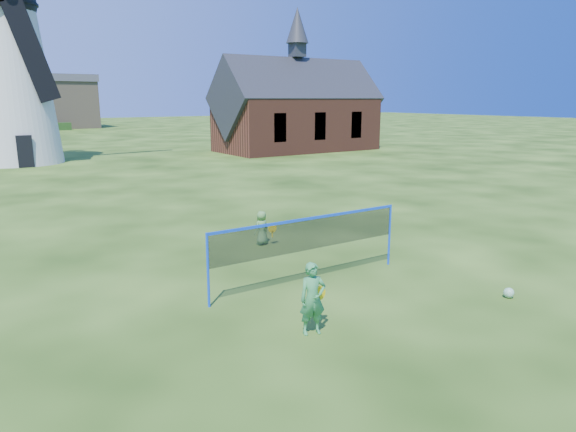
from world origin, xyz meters
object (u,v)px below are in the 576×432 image
(player_girl, at_px, (313,299))
(player_boy, at_px, (262,228))
(windmill, at_px, (11,74))
(chapel, at_px, (297,112))
(play_ball, at_px, (509,293))
(badminton_net, at_px, (309,235))

(player_girl, xyz_separation_m, player_boy, (2.28, 5.53, -0.17))
(windmill, bearing_deg, chapel, -8.05)
(chapel, bearing_deg, player_boy, -126.83)
(windmill, xyz_separation_m, player_boy, (3.07, -25.41, -5.14))
(windmill, height_order, player_boy, windmill)
(windmill, height_order, play_ball, windmill)
(chapel, distance_m, player_boy, 28.33)
(player_girl, distance_m, play_ball, 4.60)
(play_ball, bearing_deg, player_girl, 168.12)
(player_girl, height_order, play_ball, player_girl)
(chapel, relative_size, player_boy, 13.25)
(player_girl, bearing_deg, chapel, 71.61)
(chapel, distance_m, player_girl, 34.12)
(windmill, distance_m, badminton_net, 29.23)
(chapel, bearing_deg, windmill, 171.95)
(windmill, bearing_deg, play_ball, -80.63)
(windmill, xyz_separation_m, play_ball, (5.26, -31.88, -5.52))
(badminton_net, bearing_deg, chapel, 55.72)
(badminton_net, xyz_separation_m, player_girl, (-1.48, -2.14, -0.48))
(chapel, height_order, player_boy, chapel)
(play_ball, bearing_deg, windmill, 99.37)
(windmill, distance_m, play_ball, 32.78)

